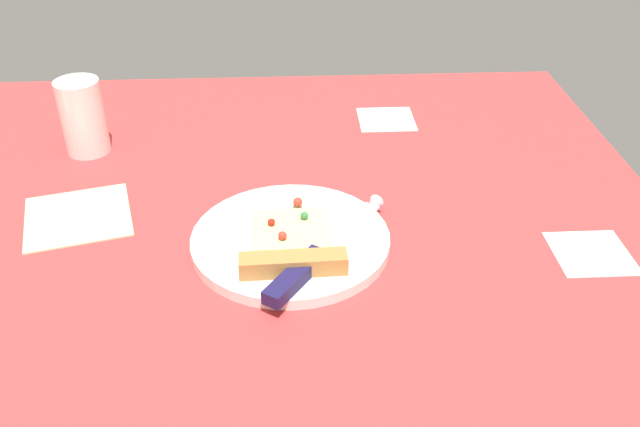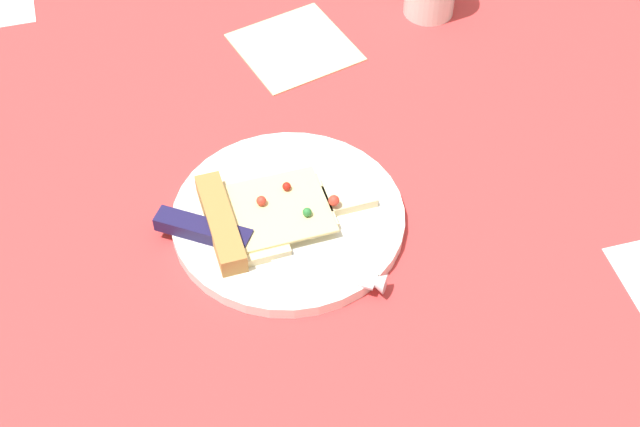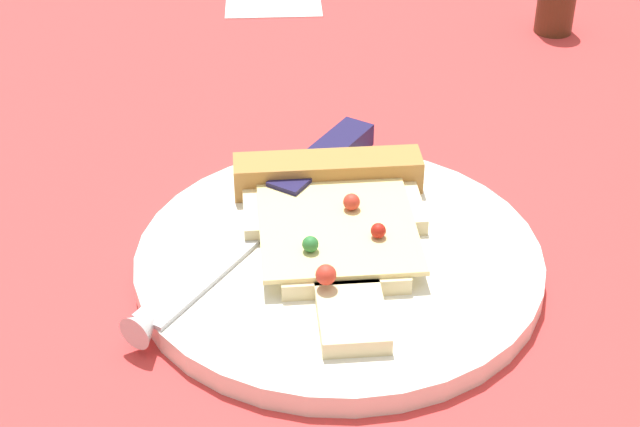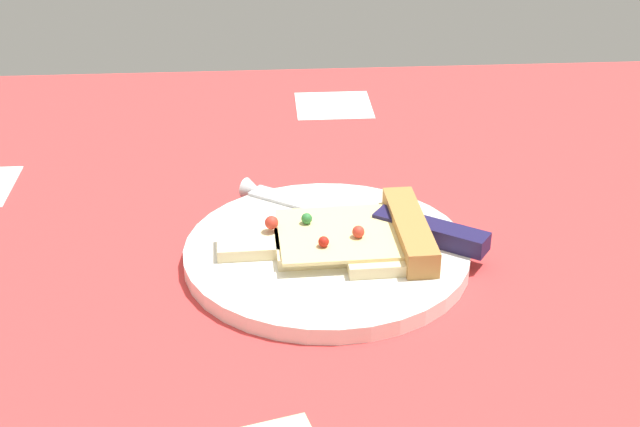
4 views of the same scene
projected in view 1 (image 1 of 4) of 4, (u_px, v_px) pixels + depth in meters
The scene contains 6 objects.
ground_plane at pixel (220, 279), 80.26cm from camera, with size 115.39×115.39×3.00cm.
plate at pixel (291, 240), 82.91cm from camera, with size 23.95×23.95×1.38cm, color white.
pizza_slice at pixel (291, 243), 79.94cm from camera, with size 12.09×17.67×2.45cm.
knife at pixel (318, 256), 78.12cm from camera, with size 15.31×20.98×2.45cm.
drinking_glass at pixel (83, 117), 100.53cm from camera, with size 6.40×6.40×11.12cm, color silver.
napkin at pixel (78, 216), 88.28cm from camera, with size 13.00×13.00×0.40cm, color beige.
Camera 1 is at (8.40, -63.47, 48.87)cm, focal length 38.66 mm.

